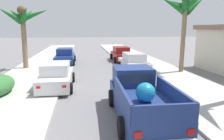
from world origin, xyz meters
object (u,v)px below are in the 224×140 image
object	(u,v)px
car_left_near	(134,63)
car_right_mid	(56,76)
palm_tree_left_mid	(184,9)
car_left_mid	(65,56)
car_left_far	(121,54)
pickup_truck	(140,98)
palm_tree_right_fore	(23,19)

from	to	relation	value
car_left_near	car_right_mid	bearing A→B (deg)	-145.03
palm_tree_left_mid	car_left_near	bearing A→B (deg)	162.47
car_left_near	car_left_mid	world-z (taller)	same
car_left_far	palm_tree_left_mid	bearing A→B (deg)	-62.37
car_right_mid	car_left_far	world-z (taller)	same
car_left_near	car_right_mid	size ratio (longest dim) A/B	1.00
car_left_near	car_left_mid	xyz separation A→B (m)	(-5.95, 4.81, 0.00)
car_left_far	palm_tree_left_mid	xyz separation A→B (m)	(3.54, -6.76, 4.27)
car_left_mid	car_right_mid	xyz separation A→B (m)	(0.10, -8.90, 0.00)
palm_tree_left_mid	car_right_mid	bearing A→B (deg)	-162.64
car_right_mid	palm_tree_left_mid	size ratio (longest dim) A/B	0.70
car_left_near	car_left_mid	bearing A→B (deg)	141.04
car_right_mid	palm_tree_left_mid	xyz separation A→B (m)	(9.44, 2.95, 4.27)
car_right_mid	car_left_far	xyz separation A→B (m)	(5.90, 9.72, 0.00)
car_right_mid	car_left_far	distance (m)	11.37
car_left_near	car_right_mid	world-z (taller)	same
car_left_near	palm_tree_left_mid	world-z (taller)	palm_tree_left_mid
pickup_truck	car_left_far	bearing A→B (deg)	81.72
car_left_far	car_left_near	bearing A→B (deg)	-90.59
pickup_truck	palm_tree_left_mid	size ratio (longest dim) A/B	0.87
pickup_truck	car_left_mid	size ratio (longest dim) A/B	1.23
pickup_truck	car_left_mid	distance (m)	14.20
car_left_near	palm_tree_left_mid	size ratio (longest dim) A/B	0.71
car_right_mid	car_left_far	bearing A→B (deg)	58.71
car_left_mid	palm_tree_right_fore	distance (m)	5.34
car_left_mid	palm_tree_right_fore	xyz separation A→B (m)	(-3.16, -2.42, 3.56)
pickup_truck	car_right_mid	bearing A→B (deg)	128.64
pickup_truck	car_left_mid	world-z (taller)	pickup_truck
car_right_mid	palm_tree_left_mid	world-z (taller)	palm_tree_left_mid
car_left_near	car_left_far	size ratio (longest dim) A/B	1.01
car_left_near	car_left_far	bearing A→B (deg)	89.41
car_right_mid	palm_tree_right_fore	world-z (taller)	palm_tree_right_fore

